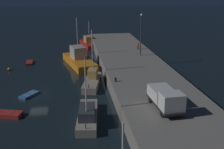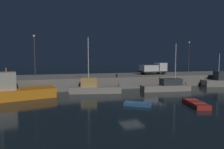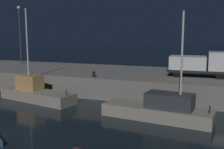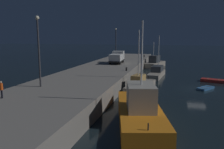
{
  "view_description": "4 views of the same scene",
  "coord_description": "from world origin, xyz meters",
  "views": [
    {
      "loc": [
        37.63,
        5.03,
        14.91
      ],
      "look_at": [
        -1.32,
        10.76,
        2.07
      ],
      "focal_mm": 44.97,
      "sensor_mm": 36.0,
      "label": 1
    },
    {
      "loc": [
        -8.01,
        -18.83,
        4.9
      ],
      "look_at": [
        1.03,
        11.45,
        2.46
      ],
      "focal_mm": 28.75,
      "sensor_mm": 36.0,
      "label": 2
    },
    {
      "loc": [
        12.38,
        -12.62,
        6.22
      ],
      "look_at": [
        2.76,
        12.95,
        2.02
      ],
      "focal_mm": 43.81,
      "sensor_mm": 36.0,
      "label": 3
    },
    {
      "loc": [
        -34.3,
        3.65,
        7.62
      ],
      "look_at": [
        -1.69,
        12.33,
        1.89
      ],
      "focal_mm": 36.7,
      "sensor_mm": 36.0,
      "label": 4
    }
  ],
  "objects": [
    {
      "name": "pier_quay",
      "position": [
        0.0,
        15.46,
        1.01
      ],
      "size": [
        73.77,
        10.65,
        2.02
      ],
      "color": "gray",
      "rests_on": "ground"
    },
    {
      "name": "fishing_trawler_red",
      "position": [
        8.92,
        6.44,
        0.76
      ],
      "size": [
        8.14,
        3.0,
        7.66
      ],
      "color": "gray",
      "rests_on": "ground"
    },
    {
      "name": "lamp_post_west",
      "position": [
        -12.28,
        17.75,
        6.54
      ],
      "size": [
        0.44,
        0.44,
        7.7
      ],
      "color": "#38383D",
      "rests_on": "pier_quay"
    },
    {
      "name": "bollard_west",
      "position": [
        1.71,
        10.82,
        2.29
      ],
      "size": [
        0.28,
        0.28,
        0.55
      ],
      "primitive_type": "cylinder",
      "color": "black",
      "rests_on": "pier_quay"
    },
    {
      "name": "fishing_boat_white",
      "position": [
        -2.89,
        7.92,
        0.77
      ],
      "size": [
        7.99,
        3.65,
        8.36
      ],
      "color": "gray",
      "rests_on": "ground"
    },
    {
      "name": "utility_truck",
      "position": [
        11.16,
        14.69,
        3.27
      ],
      "size": [
        5.96,
        2.56,
        2.41
      ],
      "color": "black",
      "rests_on": "pier_quay"
    }
  ]
}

